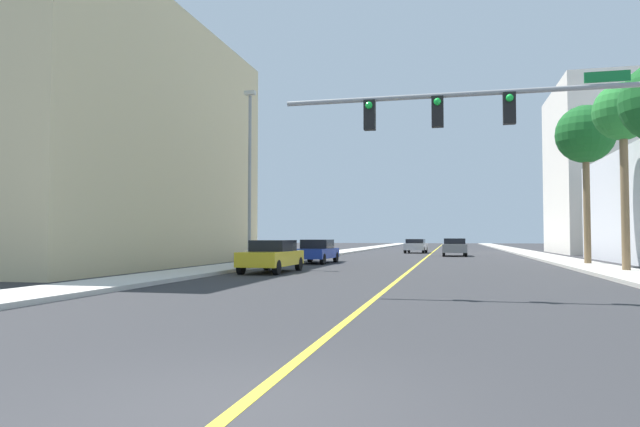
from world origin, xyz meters
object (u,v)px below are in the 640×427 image
at_px(palm_mid, 623,115).
at_px(car_silver, 416,246).
at_px(car_blue, 316,251).
at_px(car_yellow, 272,256).
at_px(traffic_signal_mast, 539,127).
at_px(street_lamp, 250,169).
at_px(car_gray, 454,247).
at_px(palm_far, 585,136).

xyz_separation_m(palm_mid, car_silver, (-10.97, 29.28, -6.29)).
distance_m(car_blue, car_yellow, 8.95).
height_order(traffic_signal_mast, car_silver, traffic_signal_mast).
relative_size(street_lamp, car_silver, 2.06).
bearing_deg(traffic_signal_mast, car_gray, 93.63).
relative_size(traffic_signal_mast, car_blue, 2.51).
bearing_deg(palm_far, car_yellow, -148.64).
height_order(palm_far, car_yellow, palm_far).
distance_m(street_lamp, car_blue, 7.79).
relative_size(car_blue, car_silver, 0.98).
xyz_separation_m(palm_far, car_blue, (-15.36, -0.37, -6.50)).
distance_m(traffic_signal_mast, palm_mid, 13.05).
relative_size(palm_far, car_silver, 2.01).
bearing_deg(palm_far, street_lamp, -159.57).
xyz_separation_m(street_lamp, palm_far, (17.42, 6.49, 2.15)).
distance_m(palm_far, car_silver, 26.03).
distance_m(street_lamp, car_yellow, 5.59).
bearing_deg(car_gray, palm_mid, -71.78).
bearing_deg(palm_far, car_silver, 115.39).
xyz_separation_m(street_lamp, car_yellow, (2.14, -2.82, -4.32)).
bearing_deg(car_blue, palm_mid, 160.60).
relative_size(car_blue, car_gray, 0.99).
bearing_deg(car_blue, car_silver, -98.93).
xyz_separation_m(traffic_signal_mast, car_gray, (-2.08, 32.81, -3.73)).
bearing_deg(car_silver, car_yellow, -95.59).
distance_m(car_gray, car_silver, 8.96).
height_order(traffic_signal_mast, car_gray, traffic_signal_mast).
bearing_deg(street_lamp, palm_mid, -0.04).
height_order(traffic_signal_mast, palm_far, palm_far).
bearing_deg(car_silver, palm_mid, -67.11).
distance_m(traffic_signal_mast, car_gray, 33.09).
bearing_deg(traffic_signal_mast, palm_far, 74.52).
xyz_separation_m(palm_far, car_silver, (-10.81, 22.77, -6.50)).
height_order(palm_mid, car_gray, palm_mid).
relative_size(traffic_signal_mast, palm_mid, 1.29).
relative_size(palm_mid, palm_far, 0.95).
height_order(palm_mid, car_blue, palm_mid).
xyz_separation_m(street_lamp, car_silver, (6.62, 29.27, -4.34)).
height_order(car_yellow, car_silver, car_yellow).
height_order(street_lamp, car_gray, street_lamp).
bearing_deg(car_gray, palm_far, -64.81).
height_order(traffic_signal_mast, palm_mid, palm_mid).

